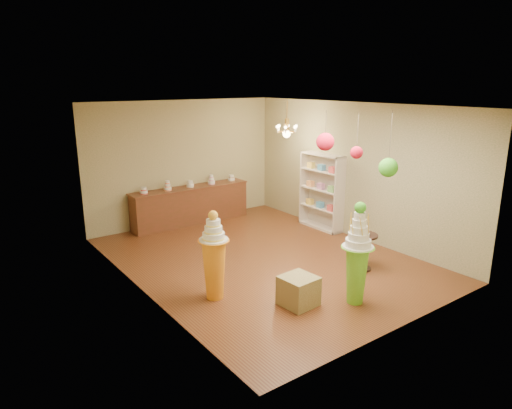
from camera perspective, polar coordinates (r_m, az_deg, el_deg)
floor at (r=9.15m, az=0.89°, el=-6.82°), size 6.50×6.50×0.00m
ceiling at (r=8.50m, az=0.97°, el=12.29°), size 6.50×6.50×0.00m
wall_back at (r=11.41m, az=-9.00°, el=5.26°), size 5.00×0.04×3.00m
wall_front at (r=6.50m, az=18.48°, el=-2.86°), size 5.00×0.04×3.00m
wall_left at (r=7.51m, az=-14.49°, el=-0.19°), size 0.04×6.50×3.00m
wall_right at (r=10.37m, az=12.05°, el=4.13°), size 0.04×6.50×3.00m
pedestal_green at (r=7.36m, az=12.51°, el=-7.03°), size 0.62×0.62×1.66m
pedestal_orange at (r=7.39m, az=-5.25°, el=-7.17°), size 0.56×0.56×1.48m
burlap_riser at (r=7.34m, az=5.33°, el=-10.68°), size 0.55×0.55×0.47m
sideboard at (r=11.39m, az=-8.14°, el=0.01°), size 3.04×0.54×1.16m
shelving_unit at (r=10.92m, az=8.20°, el=1.64°), size 0.33×1.20×1.80m
round_table at (r=8.74m, az=13.17°, el=-5.17°), size 0.67×0.67×0.69m
vase at (r=8.63m, az=13.31°, el=-2.97°), size 0.22×0.22×0.22m
pom_red_left at (r=7.29m, az=8.64°, el=7.75°), size 0.28×0.28×0.64m
pom_green_mid at (r=7.56m, az=16.20°, el=4.46°), size 0.31×0.31×1.05m
pom_red_right at (r=7.09m, az=12.45°, el=6.37°), size 0.19×0.19×0.71m
chandelier at (r=10.66m, az=3.85°, el=9.08°), size 0.68×0.68×0.85m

